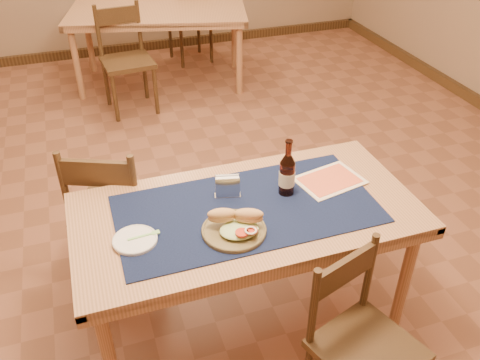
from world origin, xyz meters
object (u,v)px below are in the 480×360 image
object	(u,v)px
beer_bottle	(287,174)
back_table	(158,18)
napkin_holder	(228,187)
chair_main_far	(114,208)
sandwich_plate	(236,227)
chair_main_near	(361,341)
main_table	(247,223)

from	to	relation	value
beer_bottle	back_table	bearing A→B (deg)	90.17
napkin_holder	chair_main_far	bearing A→B (deg)	138.93
back_table	chair_main_far	size ratio (longest dim) A/B	2.04
chair_main_far	beer_bottle	size ratio (longest dim) A/B	3.18
sandwich_plate	napkin_holder	size ratio (longest dim) A/B	2.17
chair_main_near	napkin_holder	world-z (taller)	napkin_holder
napkin_holder	main_table	bearing A→B (deg)	-66.29
sandwich_plate	beer_bottle	distance (m)	0.39
sandwich_plate	beer_bottle	world-z (taller)	beer_bottle
chair_main_far	beer_bottle	distance (m)	1.02
chair_main_far	sandwich_plate	bearing A→B (deg)	-56.74
main_table	chair_main_near	size ratio (longest dim) A/B	1.91
main_table	chair_main_far	xyz separation A→B (m)	(-0.57, 0.58, -0.19)
chair_main_near	napkin_holder	distance (m)	0.90
main_table	sandwich_plate	world-z (taller)	sandwich_plate
sandwich_plate	back_table	bearing A→B (deg)	84.76
main_table	back_table	world-z (taller)	same
napkin_holder	sandwich_plate	bearing A→B (deg)	-100.11
main_table	sandwich_plate	distance (m)	0.21
chair_main_near	napkin_holder	size ratio (longest dim) A/B	6.42
chair_main_near	napkin_holder	xyz separation A→B (m)	(-0.35, 0.74, 0.37)
back_table	sandwich_plate	world-z (taller)	sandwich_plate
back_table	napkin_holder	world-z (taller)	napkin_holder
beer_bottle	napkin_holder	xyz separation A→B (m)	(-0.27, 0.07, -0.06)
back_table	sandwich_plate	distance (m)	3.43
main_table	back_table	xyz separation A→B (m)	(0.21, 3.27, 0.00)
sandwich_plate	napkin_holder	bearing A→B (deg)	79.89
main_table	beer_bottle	bearing A→B (deg)	14.92
chair_main_near	sandwich_plate	world-z (taller)	sandwich_plate
chair_main_far	napkin_holder	distance (m)	0.76
chair_main_far	sandwich_plate	xyz separation A→B (m)	(0.47, -0.72, 0.31)
sandwich_plate	napkin_holder	world-z (taller)	napkin_holder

